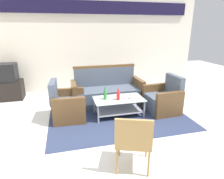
% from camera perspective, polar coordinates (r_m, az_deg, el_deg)
% --- Properties ---
extents(ground_plane, '(14.00, 14.00, 0.00)m').
position_cam_1_polar(ground_plane, '(3.71, 4.71, -12.99)').
color(ground_plane, white).
extents(wall_back, '(6.52, 0.19, 2.80)m').
position_cam_1_polar(wall_back, '(6.16, -4.28, 13.94)').
color(wall_back, silver).
rests_on(wall_back, ground).
extents(rug, '(3.01, 2.26, 0.01)m').
position_cam_1_polar(rug, '(4.43, 1.58, -7.42)').
color(rug, '#2D3856').
rests_on(rug, ground).
extents(couch, '(1.81, 0.76, 0.96)m').
position_cam_1_polar(couch, '(4.96, -1.52, -0.73)').
color(couch, '#4C5666').
rests_on(couch, rug).
extents(armchair_left, '(0.74, 0.80, 0.85)m').
position_cam_1_polar(armchair_left, '(4.26, -13.05, -4.85)').
color(armchair_left, '#4C5666').
rests_on(armchair_left, rug).
extents(armchair_right, '(0.74, 0.80, 0.85)m').
position_cam_1_polar(armchair_right, '(4.64, 14.97, -3.04)').
color(armchair_right, '#4C5666').
rests_on(armchair_right, rug).
extents(coffee_table, '(1.10, 0.60, 0.40)m').
position_cam_1_polar(coffee_table, '(4.29, 1.99, -4.44)').
color(coffee_table, silver).
rests_on(coffee_table, rug).
extents(bottle_green, '(0.07, 0.07, 0.29)m').
position_cam_1_polar(bottle_green, '(4.15, -2.07, -1.52)').
color(bottle_green, '#2D8C38').
rests_on(bottle_green, coffee_table).
extents(bottle_red, '(0.07, 0.07, 0.25)m').
position_cam_1_polar(bottle_red, '(4.13, 1.85, -1.82)').
color(bottle_red, red).
rests_on(bottle_red, coffee_table).
extents(cup, '(0.08, 0.08, 0.10)m').
position_cam_1_polar(cup, '(4.23, 5.71, -2.10)').
color(cup, silver).
rests_on(cup, coffee_table).
extents(tv_stand, '(0.80, 0.50, 0.52)m').
position_cam_1_polar(tv_stand, '(6.00, -28.73, -0.20)').
color(tv_stand, black).
rests_on(tv_stand, ground).
extents(television, '(0.61, 0.45, 0.48)m').
position_cam_1_polar(television, '(5.89, -29.45, 4.44)').
color(television, black).
rests_on(television, tv_stand).
extents(wicker_chair, '(0.62, 0.62, 0.84)m').
position_cam_1_polar(wicker_chair, '(2.65, 6.40, -14.35)').
color(wicker_chair, '#AD844C').
rests_on(wicker_chair, ground).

